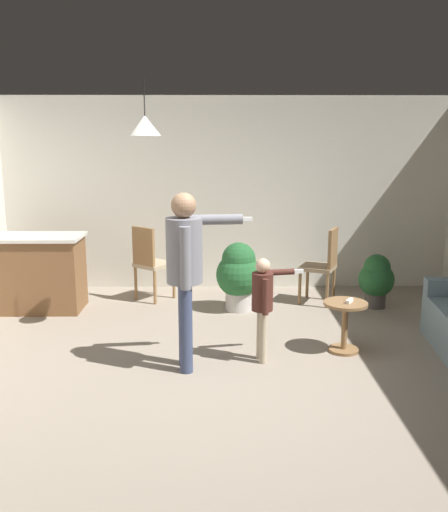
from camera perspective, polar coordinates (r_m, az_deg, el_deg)
The scene contains 12 objects.
ground at distance 5.13m, azimuth 0.93°, elevation -12.45°, with size 7.68×7.68×0.00m, color gray.
wall_back at distance 7.90m, azimuth 0.34°, elevation 6.42°, with size 6.40×0.10×2.70m, color silver.
kitchen_counter at distance 7.31m, azimuth -19.09°, elevation -1.64°, with size 1.26×0.66×0.95m.
side_table_by_couch at distance 5.74m, azimuth 12.35°, elevation -6.51°, with size 0.44×0.44×0.52m.
person_adult at distance 5.02m, azimuth -3.94°, elevation -0.61°, with size 0.80×0.54×1.66m.
person_child at distance 5.29m, azimuth 4.08°, elevation -4.34°, with size 0.52×0.36×1.02m.
dining_chair_by_counter at distance 7.28m, azimuth 10.21°, elevation -0.68°, with size 0.56×0.56×1.00m.
dining_chair_near_wall at distance 7.37m, azimuth -7.61°, elevation -0.43°, with size 0.59×0.59×1.00m.
potted_plant_corner at distance 7.30m, azimuth 15.44°, elevation -2.23°, with size 0.45×0.45×0.69m.
potted_plant_by_wall at distance 6.90m, azimuth 1.52°, elevation -1.78°, with size 0.56×0.56×0.87m.
spare_remote_on_table at distance 5.67m, azimuth 12.81°, elevation -4.53°, with size 0.04×0.13×0.04m, color white.
ceiling_light_pendant at distance 5.78m, azimuth -8.15°, elevation 13.18°, with size 0.32×0.32×0.55m.
Camera 1 is at (-0.13, -4.66, 2.13)m, focal length 38.80 mm.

